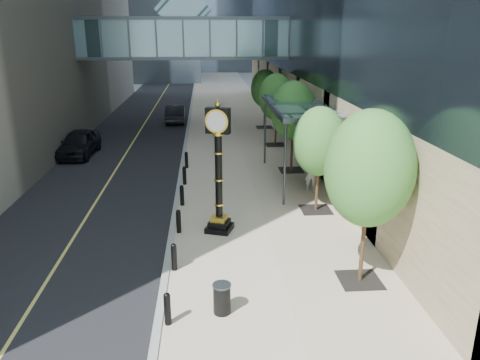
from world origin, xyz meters
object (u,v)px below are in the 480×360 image
Objects in this scene: trash_bin at (222,299)px; car_near at (79,143)px; pedestrian at (311,174)px; street_clock at (219,177)px; car_far at (175,113)px.

car_near is (-8.87, 19.24, 0.37)m from trash_bin.
trash_bin is 0.18× the size of car_near.
car_near is (-13.93, 8.49, -0.13)m from pedestrian.
street_clock reaches higher than car_near.
street_clock is 6.03× the size of trash_bin.
street_clock reaches higher than trash_bin.
pedestrian reaches higher than trash_bin.
trash_bin is at bearing 69.40° from pedestrian.
trash_bin is at bearing -71.62° from street_clock.
car_near is 12.97m from car_far.
car_near is at bearing 62.15° from car_far.
car_far reaches higher than trash_bin.
pedestrian is 16.31m from car_near.
trash_bin is 0.19× the size of car_far.
car_near is (-9.00, 13.22, -1.53)m from street_clock.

